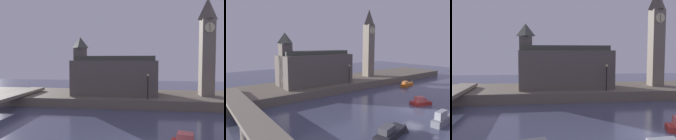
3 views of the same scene
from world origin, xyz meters
TOP-DOWN VIEW (x-y plane):
  - ground_plane at (0.00, 0.00)m, footprint 120.00×120.00m
  - far_embankment at (0.00, 20.00)m, footprint 70.00×12.00m
  - clock_tower at (10.48, 19.78)m, footprint 2.32×2.37m
  - parliament_hall at (-5.75, 19.46)m, footprint 14.83×6.48m
  - streetlamp at (0.33, 15.30)m, footprint 0.36×0.36m

SIDE VIEW (x-z plane):
  - ground_plane at x=0.00m, z-range 0.00..0.00m
  - far_embankment at x=0.00m, z-range 0.00..1.50m
  - streetlamp at x=0.33m, z-range 1.99..5.95m
  - parliament_hall at x=-5.75m, z-range -0.26..10.07m
  - clock_tower at x=10.48m, z-range 1.80..18.51m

